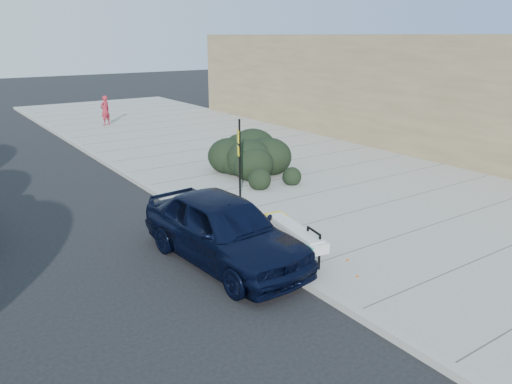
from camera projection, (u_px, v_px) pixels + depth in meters
ground at (242, 247)px, 12.59m from camera, size 120.00×120.00×0.00m
sidewalk_near at (292, 170)px, 19.53m from camera, size 11.20×50.00×0.15m
curb_near at (159, 194)px, 16.48m from camera, size 0.22×50.00×0.17m
building_near at (472, 94)px, 21.76m from camera, size 6.00×36.00×5.00m
bench at (294, 233)px, 11.68m from camera, size 0.84×2.33×0.69m
bike_rack at (313, 244)px, 11.15m from camera, size 0.15×0.57×0.84m
sign_post at (239, 154)px, 15.56m from camera, size 0.15×0.27×2.52m
hedge at (252, 151)px, 18.69m from camera, size 3.29×4.86×1.66m
sedan_navy at (224, 229)px, 11.56m from camera, size 2.32×4.98×1.65m
pedestrian at (105, 110)px, 28.61m from camera, size 0.72×0.61×1.67m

